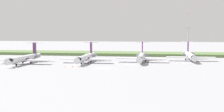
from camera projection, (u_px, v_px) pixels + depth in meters
name	position (u px, v px, depth m)	size (l,w,h in m)	color
ground_plane	(115.00, 60.00, 142.05)	(500.00, 500.00, 0.00)	#939399
grass_berm	(122.00, 54.00, 173.20)	(320.00, 20.00, 1.62)	#597542
regional_jet_nearest	(25.00, 58.00, 126.88)	(22.81, 31.00, 9.00)	silver
regional_jet_second	(86.00, 57.00, 130.97)	(22.81, 31.00, 9.00)	silver
regional_jet_third	(141.00, 57.00, 133.78)	(22.81, 31.00, 9.00)	silver
regional_jet_fourth	(190.00, 56.00, 139.73)	(22.81, 31.00, 9.00)	silver
antenna_mast	(188.00, 38.00, 175.72)	(4.40, 0.50, 25.00)	#B2B2B7
safety_cone_front_marker	(65.00, 67.00, 114.82)	(0.44, 0.44, 0.55)	orange
safety_cone_mid_marker	(72.00, 67.00, 114.98)	(0.44, 0.44, 0.55)	orange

